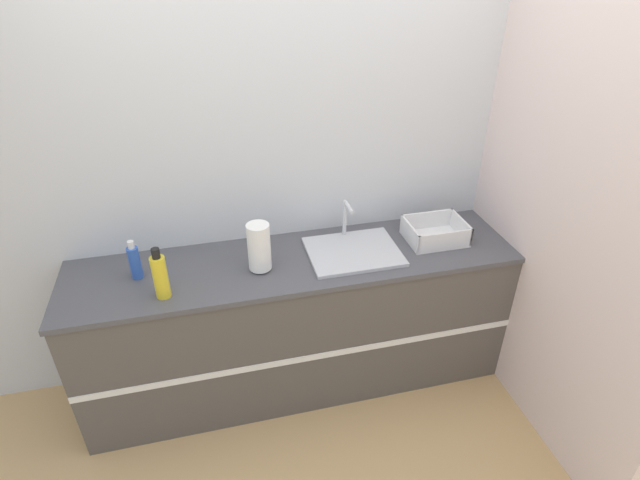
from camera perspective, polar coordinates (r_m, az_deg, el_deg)
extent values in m
plane|color=tan|center=(3.12, -1.21, -18.99)|extent=(12.00, 12.00, 0.00)
cube|color=silver|center=(2.81, -4.29, 8.17)|extent=(4.84, 0.06, 2.60)
cube|color=silver|center=(3.00, 21.35, 7.60)|extent=(0.06, 2.57, 2.60)
cube|color=#514C47|center=(3.01, -2.54, -9.57)|extent=(2.44, 0.57, 0.87)
cube|color=white|center=(2.80, -1.33, -13.27)|extent=(2.44, 0.01, 0.04)
cube|color=#4C4C51|center=(2.73, -2.76, -2.45)|extent=(2.47, 0.60, 0.03)
cube|color=silver|center=(2.77, 3.82, -1.34)|extent=(0.50, 0.40, 0.02)
cylinder|color=silver|center=(2.86, 2.83, 2.53)|extent=(0.02, 0.02, 0.21)
cylinder|color=silver|center=(2.75, 3.30, 3.79)|extent=(0.02, 0.14, 0.02)
cylinder|color=#4C4C51|center=(2.66, -6.80, -3.22)|extent=(0.09, 0.09, 0.01)
cylinder|color=white|center=(2.59, -6.98, -0.77)|extent=(0.12, 0.12, 0.26)
cube|color=white|center=(2.97, 12.93, 0.15)|extent=(0.33, 0.26, 0.01)
cube|color=white|center=(2.85, 14.11, -0.09)|extent=(0.33, 0.01, 0.11)
cube|color=white|center=(3.03, 12.08, 2.27)|extent=(0.33, 0.01, 0.11)
cube|color=white|center=(2.88, 10.22, 0.76)|extent=(0.01, 0.26, 0.11)
cube|color=white|center=(3.01, 15.78, 1.48)|extent=(0.01, 0.26, 0.11)
cylinder|color=#2D56B7|center=(2.70, -20.38, -2.47)|extent=(0.06, 0.06, 0.18)
cylinder|color=silver|center=(2.65, -20.81, -0.51)|extent=(0.03, 0.03, 0.04)
cylinder|color=yellow|center=(2.51, -17.77, -4.08)|extent=(0.07, 0.07, 0.22)
cylinder|color=black|center=(2.44, -18.28, -1.46)|extent=(0.04, 0.04, 0.05)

